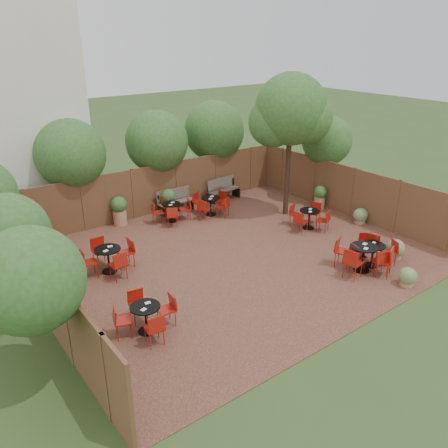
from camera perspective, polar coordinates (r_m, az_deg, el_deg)
ground at (r=15.00m, az=0.97°, el=-4.17°), size 80.00×80.00×0.00m
courtyard_paving at (r=15.00m, az=0.97°, el=-4.13°), size 12.00×10.00×0.02m
fence_back at (r=18.50m, az=-8.57°, el=4.33°), size 12.00×0.08×2.00m
fence_left at (r=12.24m, az=-21.99°, el=-7.43°), size 0.08×10.00×2.00m
fence_right at (r=18.62m, az=15.77°, el=3.82°), size 0.08×10.00×2.00m
neighbour_building at (r=19.09m, az=-25.89°, el=12.20°), size 5.00×4.00×8.00m
overhang_foliage at (r=16.43m, az=-9.93°, el=8.09°), size 15.38×10.66×2.66m
courtyard_tree at (r=17.56m, az=8.40°, el=13.52°), size 2.83×2.73×5.53m
park_bench_left at (r=18.65m, az=-6.20°, el=3.00°), size 1.54×0.52×0.94m
park_bench_right at (r=19.93m, az=-0.17°, el=4.46°), size 1.57×0.65×0.95m
bistro_tables at (r=14.99m, az=2.56°, el=-2.25°), size 9.45×8.60×0.96m
planters at (r=17.37m, az=-9.07°, el=1.61°), size 11.86×3.97×1.12m
low_shrubs at (r=16.16m, az=19.55°, el=-2.27°), size 3.27×4.32×0.64m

